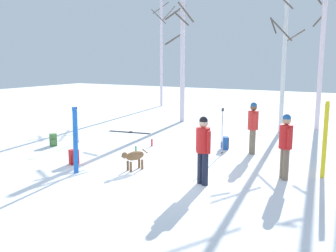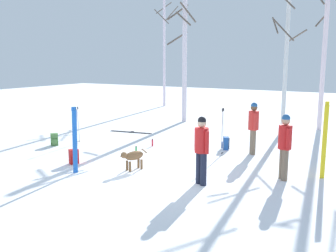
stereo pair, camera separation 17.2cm
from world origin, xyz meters
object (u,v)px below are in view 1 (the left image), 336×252
object	(u,v)px
backpack_0	(74,157)
person_3	(203,146)
person_0	(253,125)
backpack_2	(225,143)
dog	(134,157)
water_bottle_0	(152,143)
ski_pair_planted_0	(75,141)
backpack_1	(53,140)
ski_pair_planted_1	(325,140)
birch_tree_2	(284,55)
birch_tree_0	(161,46)
ski_poles_0	(76,124)
water_bottle_1	(136,150)
ski_poles_1	(222,130)
birch_tree_3	(322,44)
person_4	(286,142)
birch_tree_1	(182,57)
ski_pair_lying_0	(129,132)

from	to	relation	value
backpack_0	person_3	bearing A→B (deg)	2.56
person_0	person_3	distance (m)	3.66
person_0	backpack_2	bearing A→B (deg)	171.51
dog	water_bottle_0	bearing A→B (deg)	111.96
ski_pair_planted_0	backpack_1	size ratio (longest dim) A/B	4.16
ski_pair_planted_0	ski_pair_planted_1	size ratio (longest dim) A/B	0.90
backpack_2	birch_tree_2	xyz separation A→B (m)	(0.91, 4.29, 3.05)
dog	birch_tree_0	distance (m)	15.56
water_bottle_0	birch_tree_0	bearing A→B (deg)	118.61
ski_poles_0	birch_tree_0	xyz separation A→B (m)	(-3.14, 11.63, 3.25)
ski_pair_planted_0	birch_tree_0	size ratio (longest dim) A/B	0.24
birch_tree_0	birch_tree_2	bearing A→B (deg)	-30.99
water_bottle_1	birch_tree_0	world-z (taller)	birch_tree_0
ski_pair_planted_1	backpack_2	xyz separation A→B (m)	(-3.41, 1.78, -0.80)
ski_poles_1	backpack_1	xyz separation A→B (m)	(-5.82, -1.71, -0.61)
backpack_0	birch_tree_3	bearing A→B (deg)	60.54
person_4	water_bottle_1	bearing A→B (deg)	175.18
ski_poles_0	person_3	bearing A→B (deg)	-18.35
person_0	water_bottle_1	distance (m)	3.96
person_3	birch_tree_1	bearing A→B (deg)	120.26
person_0	water_bottle_1	xyz separation A→B (m)	(-3.41, -1.82, -0.87)
person_3	ski_pair_planted_1	distance (m)	3.26
ski_pair_planted_1	ski_pair_lying_0	bearing A→B (deg)	161.59
birch_tree_2	ski_pair_lying_0	bearing A→B (deg)	-148.85
dog	ski_pair_planted_1	distance (m)	5.14
backpack_2	water_bottle_0	world-z (taller)	backpack_2
person_3	ski_pair_lying_0	xyz separation A→B (m)	(-5.54, 4.73, -0.97)
backpack_1	water_bottle_1	world-z (taller)	backpack_1
ski_poles_0	birch_tree_0	size ratio (longest dim) A/B	0.18
backpack_0	backpack_1	world-z (taller)	same
backpack_1	person_3	bearing A→B (deg)	-11.21
water_bottle_1	birch_tree_3	bearing A→B (deg)	58.91
backpack_0	birch_tree_0	size ratio (longest dim) A/B	0.06
dog	ski_pair_planted_0	size ratio (longest dim) A/B	0.46
birch_tree_3	backpack_2	bearing A→B (deg)	-111.27
person_0	dog	bearing A→B (deg)	-123.94
person_0	birch_tree_0	xyz separation A→B (m)	(-9.29, 9.96, 3.00)
ski_pair_planted_0	birch_tree_0	world-z (taller)	birch_tree_0
person_4	backpack_0	world-z (taller)	person_4
ski_poles_0	ski_pair_planted_0	bearing A→B (deg)	-47.47
backpack_1	ski_poles_0	bearing A→B (deg)	55.45
backpack_2	birch_tree_0	bearing A→B (deg)	130.16
backpack_0	backpack_1	bearing A→B (deg)	148.27
person_0	person_3	xyz separation A→B (m)	(-0.15, -3.66, 0.00)
ski_poles_0	backpack_2	bearing A→B (deg)	19.54
person_4	ski_pair_planted_0	world-z (taller)	ski_pair_planted_0
ski_pair_lying_0	birch_tree_0	xyz separation A→B (m)	(-3.59, 8.90, 3.97)
dog	backpack_1	xyz separation A→B (m)	(-4.28, 1.11, -0.17)
person_0	ski_pair_lying_0	distance (m)	5.88
ski_pair_planted_0	ski_pair_lying_0	size ratio (longest dim) A/B	0.96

